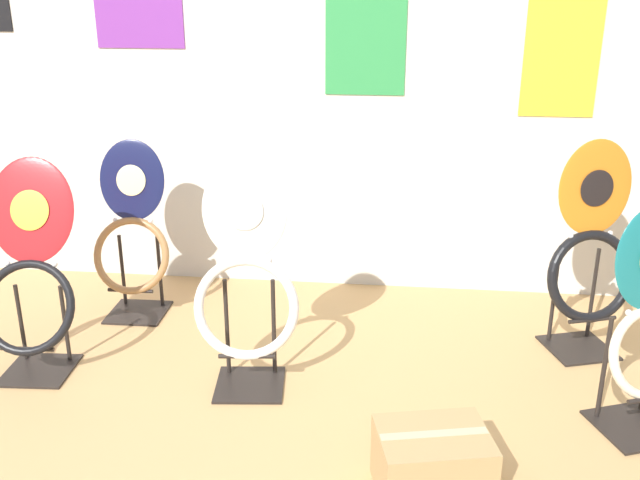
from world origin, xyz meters
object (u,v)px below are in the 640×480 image
object	(u,v)px
toilet_seat_display_orange_sun	(591,260)
toilet_seat_display_crimson_swirl	(30,278)
toilet_seat_display_navy_moon	(132,239)
storage_box	(432,463)
toilet_seat_display_white_plain	(246,285)

from	to	relation	value
toilet_seat_display_orange_sun	toilet_seat_display_crimson_swirl	bearing A→B (deg)	-169.66
toilet_seat_display_navy_moon	toilet_seat_display_crimson_swirl	bearing A→B (deg)	-111.26
toilet_seat_display_crimson_swirl	toilet_seat_display_orange_sun	xyz separation A→B (m)	(2.36, 0.43, 0.02)
storage_box	toilet_seat_display_crimson_swirl	bearing A→B (deg)	159.36
toilet_seat_display_white_plain	toilet_seat_display_orange_sun	world-z (taller)	toilet_seat_display_orange_sun
toilet_seat_display_orange_sun	toilet_seat_display_navy_moon	size ratio (longest dim) A/B	1.11
toilet_seat_display_navy_moon	storage_box	bearing A→B (deg)	-39.99
toilet_seat_display_navy_moon	toilet_seat_display_white_plain	bearing A→B (deg)	-41.45
toilet_seat_display_navy_moon	storage_box	size ratio (longest dim) A/B	2.13
toilet_seat_display_navy_moon	storage_box	distance (m)	1.89
toilet_seat_display_white_plain	toilet_seat_display_navy_moon	bearing A→B (deg)	138.55
toilet_seat_display_crimson_swirl	toilet_seat_display_navy_moon	distance (m)	0.62
toilet_seat_display_crimson_swirl	storage_box	world-z (taller)	toilet_seat_display_crimson_swirl
toilet_seat_display_crimson_swirl	toilet_seat_display_navy_moon	world-z (taller)	toilet_seat_display_crimson_swirl
toilet_seat_display_white_plain	storage_box	distance (m)	0.99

